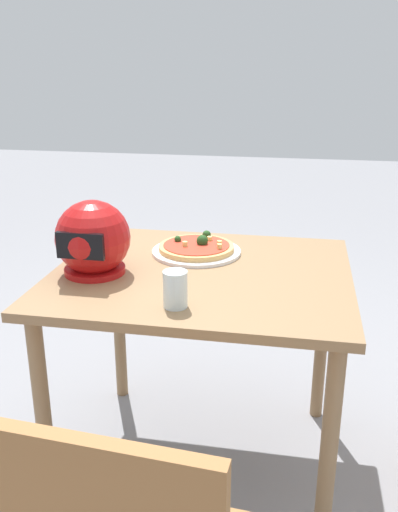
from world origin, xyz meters
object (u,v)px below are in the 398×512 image
(motorcycle_helmet, at_px, (93,239))
(drinking_glass, at_px, (175,289))
(pizza, at_px, (197,247))
(dining_table, at_px, (202,298))

(motorcycle_helmet, distance_m, drinking_glass, 0.39)
(pizza, distance_m, drinking_glass, 0.47)
(pizza, bearing_deg, drinking_glass, 93.24)
(dining_table, xyz_separation_m, drinking_glass, (0.02, 0.30, 0.16))
(dining_table, relative_size, drinking_glass, 9.18)
(pizza, height_order, motorcycle_helmet, motorcycle_helmet)
(dining_table, height_order, motorcycle_helmet, motorcycle_helmet)
(dining_table, relative_size, pizza, 3.59)
(dining_table, height_order, drinking_glass, drinking_glass)
(dining_table, xyz_separation_m, pizza, (0.05, -0.17, 0.13))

